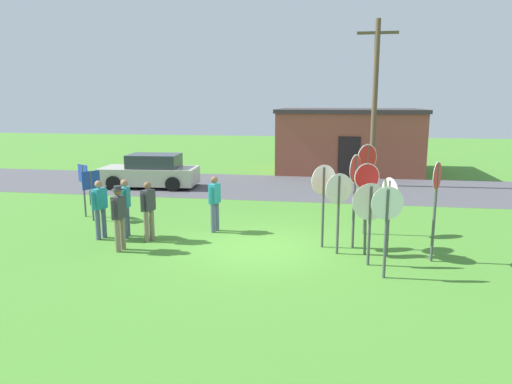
{
  "coord_description": "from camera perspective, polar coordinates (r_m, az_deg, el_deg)",
  "views": [
    {
      "loc": [
        2.03,
        -12.15,
        3.91
      ],
      "look_at": [
        -0.17,
        1.15,
        1.3
      ],
      "focal_mm": 33.44,
      "sensor_mm": 36.0,
      "label": 1
    }
  ],
  "objects": [
    {
      "name": "stop_sign_center_cluster",
      "position": [
        12.32,
        13.06,
        -0.15
      ],
      "size": [
        0.65,
        0.34,
        2.36
      ],
      "color": "#474C4C",
      "rests_on": "ground"
    },
    {
      "name": "stop_sign_rear_left",
      "position": [
        12.72,
        8.06,
        0.1
      ],
      "size": [
        0.62,
        0.53,
        2.24
      ],
      "color": "#474C4C",
      "rests_on": "ground"
    },
    {
      "name": "stop_sign_far_back",
      "position": [
        14.18,
        13.07,
        2.27
      ],
      "size": [
        0.58,
        0.57,
        2.67
      ],
      "color": "#474C4C",
      "rests_on": "ground"
    },
    {
      "name": "person_in_blue",
      "position": [
        14.28,
        -4.97,
        -1.04
      ],
      "size": [
        0.32,
        0.55,
        1.69
      ],
      "color": "#4C5670",
      "rests_on": "ground"
    },
    {
      "name": "stop_sign_nearest",
      "position": [
        10.8,
        15.37,
        -2.83
      ],
      "size": [
        0.71,
        0.22,
        2.07
      ],
      "color": "#474C4C",
      "rests_on": "ground"
    },
    {
      "name": "ground_plane",
      "position": [
        12.92,
        -0.08,
        -6.66
      ],
      "size": [
        80.0,
        80.0,
        0.0
      ],
      "primitive_type": "plane",
      "color": "#47842D"
    },
    {
      "name": "stop_sign_rear_right",
      "position": [
        11.56,
        13.5,
        -2.08
      ],
      "size": [
        0.86,
        0.23,
        2.0
      ],
      "color": "#474C4C",
      "rests_on": "ground"
    },
    {
      "name": "parked_car_on_street",
      "position": [
        22.13,
        -12.49,
        2.33
      ],
      "size": [
        4.4,
        2.22,
        1.51
      ],
      "color": "#B7B2A3",
      "rests_on": "ground"
    },
    {
      "name": "info_panel_middle",
      "position": [
        17.02,
        -19.94,
        1.24
      ],
      "size": [
        0.52,
        0.35,
        1.79
      ],
      "color": "#4C4C51",
      "rests_on": "ground"
    },
    {
      "name": "person_holding_notes",
      "position": [
        13.62,
        -12.75,
        -1.86
      ],
      "size": [
        0.34,
        0.54,
        1.69
      ],
      "color": "#7A6B56",
      "rests_on": "ground"
    },
    {
      "name": "building_background",
      "position": [
        27.17,
        10.98,
        6.14
      ],
      "size": [
        7.77,
        5.45,
        3.43
      ],
      "color": "brown",
      "rests_on": "ground"
    },
    {
      "name": "stop_sign_tallest",
      "position": [
        12.24,
        9.84,
        -0.87
      ],
      "size": [
        0.66,
        0.44,
        2.1
      ],
      "color": "#474C4C",
      "rests_on": "ground"
    },
    {
      "name": "utility_pole",
      "position": [
        22.48,
        14.01,
        10.57
      ],
      "size": [
        1.8,
        0.24,
        7.41
      ],
      "color": "brown",
      "rests_on": "ground"
    },
    {
      "name": "person_on_left",
      "position": [
        14.2,
        -18.25,
        -1.5
      ],
      "size": [
        0.44,
        0.54,
        1.69
      ],
      "color": "#4C5670",
      "rests_on": "ground"
    },
    {
      "name": "street_asphalt",
      "position": [
        21.81,
        3.92,
        0.62
      ],
      "size": [
        60.0,
        6.4,
        0.01
      ],
      "primitive_type": "cube",
      "color": "#4C4C51",
      "rests_on": "ground"
    },
    {
      "name": "person_near_signs",
      "position": [
        12.91,
        -16.07,
        -2.58
      ],
      "size": [
        0.32,
        0.56,
        1.74
      ],
      "color": "#7A6B56",
      "rests_on": "ground"
    },
    {
      "name": "stop_sign_leaning_right",
      "position": [
        12.79,
        11.74,
        0.89
      ],
      "size": [
        0.32,
        0.7,
        2.52
      ],
      "color": "#474C4C",
      "rests_on": "ground"
    },
    {
      "name": "person_with_sunhat",
      "position": [
        14.16,
        -15.35,
        -1.5
      ],
      "size": [
        0.27,
        0.56,
        1.69
      ],
      "color": "#4C5670",
      "rests_on": "ground"
    },
    {
      "name": "stop_sign_leaning_left",
      "position": [
        12.31,
        15.66,
        -1.28
      ],
      "size": [
        0.34,
        0.78,
        2.03
      ],
      "color": "#474C4C",
      "rests_on": "ground"
    },
    {
      "name": "info_panel_leftmost",
      "position": [
        16.38,
        -19.09,
        0.6
      ],
      "size": [
        0.39,
        0.49,
        1.65
      ],
      "color": "#4C4C51",
      "rests_on": "ground"
    },
    {
      "name": "stop_sign_low_front",
      "position": [
        12.22,
        20.71,
        -0.29
      ],
      "size": [
        0.32,
        0.64,
        2.48
      ],
      "color": "#474C4C",
      "rests_on": "ground"
    }
  ]
}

